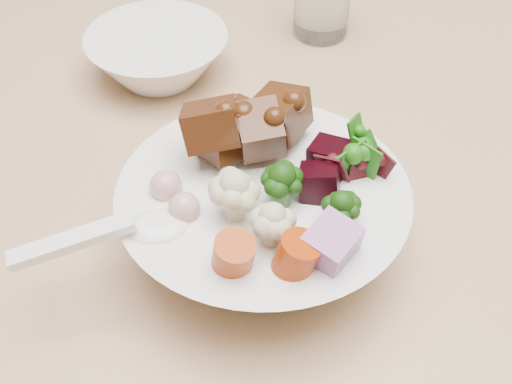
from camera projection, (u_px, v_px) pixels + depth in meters
dining_table at (449, 156)px, 0.84m from camera, size 1.90×1.28×0.82m
food_bowl at (265, 215)px, 0.59m from camera, size 0.24×0.24×0.13m
soup_spoon at (137, 231)px, 0.54m from camera, size 0.14×0.04×0.03m
side_bowl at (158, 56)px, 0.79m from camera, size 0.16×0.16×0.05m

